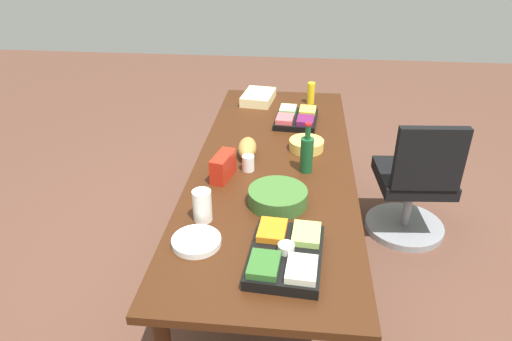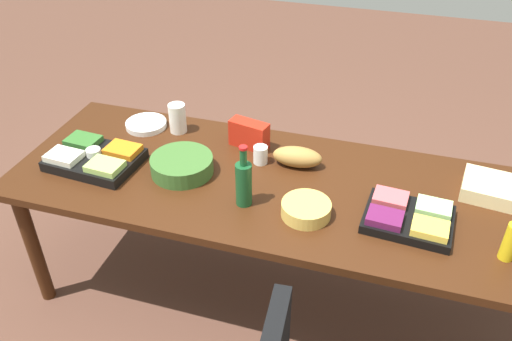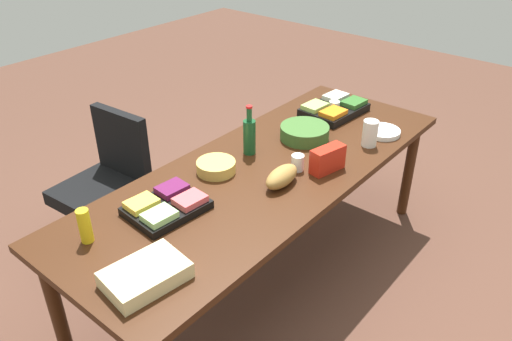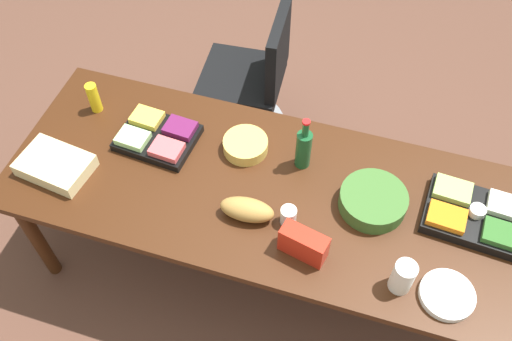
{
  "view_description": "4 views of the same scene",
  "coord_description": "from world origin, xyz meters",
  "px_view_note": "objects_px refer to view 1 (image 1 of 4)",
  "views": [
    {
      "loc": [
        2.4,
        0.14,
        2.05
      ],
      "look_at": [
        0.14,
        -0.09,
        0.78
      ],
      "focal_mm": 32.6,
      "sensor_mm": 36.0,
      "label": 1
    },
    {
      "loc": [
        -0.5,
        1.9,
        2.21
      ],
      "look_at": [
        0.09,
        -0.04,
        0.78
      ],
      "focal_mm": 36.77,
      "sensor_mm": 36.0,
      "label": 2
    },
    {
      "loc": [
        -1.88,
        -1.49,
        2.17
      ],
      "look_at": [
        -0.15,
        -0.05,
        0.83
      ],
      "focal_mm": 35.48,
      "sensor_mm": 36.0,
      "label": 3
    },
    {
      "loc": [
        0.35,
        -1.4,
        2.83
      ],
      "look_at": [
        -0.1,
        0.03,
        0.82
      ],
      "focal_mm": 39.16,
      "sensor_mm": 36.0,
      "label": 4
    }
  ],
  "objects_px": {
    "conference_table": "(274,173)",
    "office_chair": "(413,191)",
    "salad_bowl": "(278,197)",
    "mustard_bottle": "(311,93)",
    "veggie_tray": "(286,254)",
    "paper_plate_stack": "(196,241)",
    "mayo_jar": "(202,206)",
    "paper_cup": "(248,163)",
    "sheet_cake": "(258,97)",
    "fruit_platter": "(296,118)",
    "chip_bag_red": "(223,166)",
    "wine_bottle": "(307,153)",
    "chip_bowl": "(306,145)",
    "bread_loaf": "(247,148)"
  },
  "relations": [
    {
      "from": "conference_table",
      "to": "office_chair",
      "type": "bearing_deg",
      "value": 114.2
    },
    {
      "from": "conference_table",
      "to": "salad_bowl",
      "type": "xyz_separation_m",
      "value": [
        0.43,
        0.05,
        0.11
      ]
    },
    {
      "from": "mustard_bottle",
      "to": "salad_bowl",
      "type": "relative_size",
      "value": 0.55
    },
    {
      "from": "veggie_tray",
      "to": "mustard_bottle",
      "type": "relative_size",
      "value": 2.68
    },
    {
      "from": "salad_bowl",
      "to": "paper_plate_stack",
      "type": "height_order",
      "value": "salad_bowl"
    },
    {
      "from": "mayo_jar",
      "to": "paper_cup",
      "type": "xyz_separation_m",
      "value": [
        -0.51,
        0.16,
        -0.03
      ]
    },
    {
      "from": "office_chair",
      "to": "paper_plate_stack",
      "type": "distance_m",
      "value": 1.78
    },
    {
      "from": "conference_table",
      "to": "mayo_jar",
      "type": "height_order",
      "value": "mayo_jar"
    },
    {
      "from": "sheet_cake",
      "to": "mayo_jar",
      "type": "relative_size",
      "value": 2.01
    },
    {
      "from": "fruit_platter",
      "to": "sheet_cake",
      "type": "distance_m",
      "value": 0.48
    },
    {
      "from": "salad_bowl",
      "to": "mayo_jar",
      "type": "relative_size",
      "value": 1.87
    },
    {
      "from": "sheet_cake",
      "to": "chip_bag_red",
      "type": "bearing_deg",
      "value": -3.8
    },
    {
      "from": "fruit_platter",
      "to": "paper_plate_stack",
      "type": "height_order",
      "value": "fruit_platter"
    },
    {
      "from": "paper_plate_stack",
      "to": "sheet_cake",
      "type": "bearing_deg",
      "value": 176.7
    },
    {
      "from": "paper_cup",
      "to": "wine_bottle",
      "type": "bearing_deg",
      "value": 93.7
    },
    {
      "from": "veggie_tray",
      "to": "chip_bowl",
      "type": "distance_m",
      "value": 1.07
    },
    {
      "from": "mustard_bottle",
      "to": "mayo_jar",
      "type": "xyz_separation_m",
      "value": [
        1.6,
        -0.51,
        -0.0
      ]
    },
    {
      "from": "mustard_bottle",
      "to": "paper_cup",
      "type": "bearing_deg",
      "value": -17.94
    },
    {
      "from": "paper_plate_stack",
      "to": "mayo_jar",
      "type": "xyz_separation_m",
      "value": [
        -0.19,
        -0.01,
        0.06
      ]
    },
    {
      "from": "salad_bowl",
      "to": "mayo_jar",
      "type": "xyz_separation_m",
      "value": [
        0.17,
        -0.35,
        0.04
      ]
    },
    {
      "from": "wine_bottle",
      "to": "conference_table",
      "type": "bearing_deg",
      "value": -113.17
    },
    {
      "from": "fruit_platter",
      "to": "chip_bowl",
      "type": "distance_m",
      "value": 0.43
    },
    {
      "from": "bread_loaf",
      "to": "salad_bowl",
      "type": "xyz_separation_m",
      "value": [
        0.51,
        0.21,
        -0.01
      ]
    },
    {
      "from": "wine_bottle",
      "to": "salad_bowl",
      "type": "relative_size",
      "value": 1.0
    },
    {
      "from": "salad_bowl",
      "to": "paper_plate_stack",
      "type": "xyz_separation_m",
      "value": [
        0.36,
        -0.34,
        -0.03
      ]
    },
    {
      "from": "mayo_jar",
      "to": "sheet_cake",
      "type": "bearing_deg",
      "value": 176.02
    },
    {
      "from": "office_chair",
      "to": "mustard_bottle",
      "type": "relative_size",
      "value": 5.54
    },
    {
      "from": "veggie_tray",
      "to": "mustard_bottle",
      "type": "bearing_deg",
      "value": 176.71
    },
    {
      "from": "salad_bowl",
      "to": "chip_bowl",
      "type": "height_order",
      "value": "salad_bowl"
    },
    {
      "from": "chip_bag_red",
      "to": "sheet_cake",
      "type": "bearing_deg",
      "value": 176.2
    },
    {
      "from": "salad_bowl",
      "to": "mayo_jar",
      "type": "distance_m",
      "value": 0.39
    },
    {
      "from": "conference_table",
      "to": "wine_bottle",
      "type": "xyz_separation_m",
      "value": [
        0.08,
        0.19,
        0.18
      ]
    },
    {
      "from": "salad_bowl",
      "to": "chip_bowl",
      "type": "relative_size",
      "value": 1.39
    },
    {
      "from": "veggie_tray",
      "to": "fruit_platter",
      "type": "bearing_deg",
      "value": 179.72
    },
    {
      "from": "fruit_platter",
      "to": "office_chair",
      "type": "bearing_deg",
      "value": 76.73
    },
    {
      "from": "office_chair",
      "to": "chip_bowl",
      "type": "distance_m",
      "value": 0.9
    },
    {
      "from": "paper_plate_stack",
      "to": "mayo_jar",
      "type": "bearing_deg",
      "value": -177.46
    },
    {
      "from": "mustard_bottle",
      "to": "fruit_platter",
      "type": "height_order",
      "value": "mustard_bottle"
    },
    {
      "from": "chip_bowl",
      "to": "conference_table",
      "type": "bearing_deg",
      "value": -43.38
    },
    {
      "from": "sheet_cake",
      "to": "chip_bowl",
      "type": "height_order",
      "value": "sheet_cake"
    },
    {
      "from": "chip_bowl",
      "to": "office_chair",
      "type": "bearing_deg",
      "value": 106.61
    },
    {
      "from": "fruit_platter",
      "to": "paper_cup",
      "type": "relative_size",
      "value": 4.23
    },
    {
      "from": "office_chair",
      "to": "wine_bottle",
      "type": "distance_m",
      "value": 1.04
    },
    {
      "from": "bread_loaf",
      "to": "paper_plate_stack",
      "type": "bearing_deg",
      "value": -8.15
    },
    {
      "from": "office_chair",
      "to": "chip_bag_red",
      "type": "xyz_separation_m",
      "value": [
        0.62,
        -1.21,
        0.47
      ]
    },
    {
      "from": "bread_loaf",
      "to": "veggie_tray",
      "type": "height_order",
      "value": "bread_loaf"
    },
    {
      "from": "wine_bottle",
      "to": "veggie_tray",
      "type": "bearing_deg",
      "value": -5.72
    },
    {
      "from": "conference_table",
      "to": "sheet_cake",
      "type": "bearing_deg",
      "value": -169.34
    },
    {
      "from": "sheet_cake",
      "to": "paper_cup",
      "type": "bearing_deg",
      "value": 2.48
    },
    {
      "from": "office_chair",
      "to": "sheet_cake",
      "type": "height_order",
      "value": "office_chair"
    }
  ]
}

